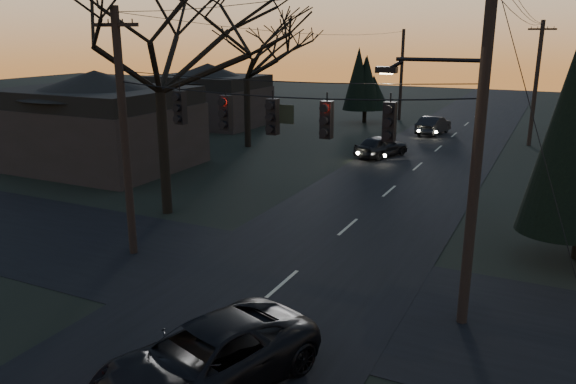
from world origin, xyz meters
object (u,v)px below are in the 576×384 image
at_px(utility_pole_far_l, 399,120).
at_px(utility_pole_far_r, 529,145).
at_px(utility_pole_right, 461,322).
at_px(bare_tree_left, 157,40).
at_px(suv_near, 206,360).
at_px(sedan_oncoming_b, 433,125).
at_px(utility_pole_left, 134,253).
at_px(sedan_oncoming_a, 381,146).

bearing_deg(utility_pole_far_l, utility_pole_far_r, -34.82).
relative_size(utility_pole_right, bare_tree_left, 0.95).
relative_size(suv_near, sedan_oncoming_b, 1.26).
relative_size(utility_pole_left, utility_pole_far_r, 1.00).
distance_m(utility_pole_left, utility_pole_far_l, 36.00).
bearing_deg(utility_pole_left, sedan_oncoming_b, 81.48).
height_order(utility_pole_far_l, sedan_oncoming_a, utility_pole_far_l).
xyz_separation_m(utility_pole_far_r, bare_tree_left, (-13.35, -23.64, 7.38)).
bearing_deg(sedan_oncoming_b, utility_pole_far_l, -47.44).
bearing_deg(utility_pole_left, bare_tree_left, 113.01).
height_order(utility_pole_right, suv_near, utility_pole_right).
distance_m(utility_pole_far_r, bare_tree_left, 28.14).
distance_m(utility_pole_left, utility_pole_far_r, 30.27).
xyz_separation_m(utility_pole_right, suv_near, (-4.58, -5.61, 0.74)).
height_order(utility_pole_far_r, sedan_oncoming_a, utility_pole_far_r).
xyz_separation_m(utility_pole_left, bare_tree_left, (-1.85, 4.36, 7.38)).
distance_m(utility_pole_right, utility_pole_left, 11.50).
bearing_deg(utility_pole_far_r, bare_tree_left, -119.45).
xyz_separation_m(utility_pole_far_r, sedan_oncoming_a, (-8.29, -8.26, 0.69)).
bearing_deg(utility_pole_far_r, utility_pole_right, -90.00).
xyz_separation_m(sedan_oncoming_a, sedan_oncoming_b, (1.22, 9.88, 0.01)).
bearing_deg(sedan_oncoming_b, bare_tree_left, 83.83).
relative_size(utility_pole_left, sedan_oncoming_b, 2.01).
bearing_deg(bare_tree_left, utility_pole_far_r, 60.55).
height_order(utility_pole_left, suv_near, utility_pole_left).
xyz_separation_m(utility_pole_far_l, bare_tree_left, (-1.85, -31.64, 7.38)).
bearing_deg(sedan_oncoming_b, utility_pole_far_r, 174.97).
bearing_deg(bare_tree_left, sedan_oncoming_b, 76.02).
bearing_deg(utility_pole_right, bare_tree_left, 161.92).
bearing_deg(sedan_oncoming_b, suv_near, 101.85).
bearing_deg(utility_pole_far_r, sedan_oncoming_b, 167.16).
bearing_deg(suv_near, bare_tree_left, 150.19).
bearing_deg(utility_pole_far_r, utility_pole_far_l, 145.18).
xyz_separation_m(utility_pole_left, suv_near, (6.92, -5.61, 0.74)).
distance_m(utility_pole_far_r, suv_near, 33.93).
height_order(utility_pole_left, utility_pole_far_r, same).
relative_size(utility_pole_right, utility_pole_far_l, 1.25).
relative_size(utility_pole_far_l, bare_tree_left, 0.76).
xyz_separation_m(utility_pole_right, utility_pole_far_r, (0.00, 28.00, 0.00)).
distance_m(utility_pole_right, sedan_oncoming_a, 21.42).
height_order(bare_tree_left, suv_near, bare_tree_left).
distance_m(utility_pole_far_l, suv_near, 42.19).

